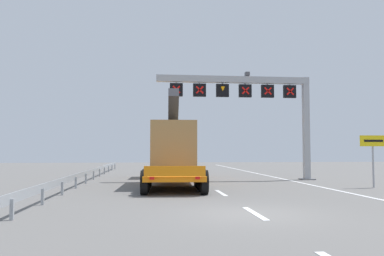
{
  "coord_description": "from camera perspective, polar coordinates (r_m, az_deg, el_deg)",
  "views": [
    {
      "loc": [
        -3.01,
        -12.11,
        1.96
      ],
      "look_at": [
        -0.45,
        12.53,
        3.43
      ],
      "focal_mm": 36.56,
      "sensor_mm": 36.0,
      "label": 1
    }
  ],
  "objects": [
    {
      "name": "ground",
      "position": [
        12.63,
        8.13,
        -12.28
      ],
      "size": [
        112.0,
        112.0,
        0.0
      ],
      "primitive_type": "plane",
      "color": "slate"
    },
    {
      "name": "heavy_haul_truck_orange",
      "position": [
        25.09,
        -2.88,
        -3.32
      ],
      "size": [
        3.51,
        14.14,
        5.3
      ],
      "color": "orange",
      "rests_on": "ground"
    },
    {
      "name": "lane_markings",
      "position": [
        27.47,
        0.88,
        -7.47
      ],
      "size": [
        0.2,
        44.8,
        0.01
      ],
      "color": "silver",
      "rests_on": "ground"
    },
    {
      "name": "overhead_lane_gantry",
      "position": [
        27.19,
        8.98,
        4.56
      ],
      "size": [
        10.81,
        0.9,
        7.38
      ],
      "color": "#9EA0A5",
      "rests_on": "ground"
    },
    {
      "name": "exit_sign_yellow",
      "position": [
        23.28,
        24.91,
        -2.64
      ],
      "size": [
        1.5,
        0.15,
        2.81
      ],
      "color": "#9EA0A5",
      "rests_on": "ground"
    },
    {
      "name": "guardrail_left",
      "position": [
        27.8,
        -14.27,
        -6.17
      ],
      "size": [
        0.13,
        34.73,
        0.76
      ],
      "color": "#999EA3",
      "rests_on": "ground"
    },
    {
      "name": "edge_line_right",
      "position": [
        25.88,
        15.07,
        -7.61
      ],
      "size": [
        0.2,
        63.0,
        0.01
      ],
      "primitive_type": "cube",
      "color": "silver",
      "rests_on": "ground"
    }
  ]
}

